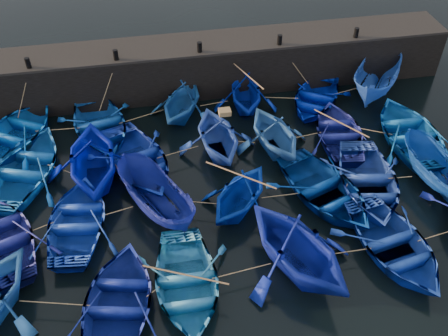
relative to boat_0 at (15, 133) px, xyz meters
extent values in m
plane|color=black|center=(8.95, -7.44, -0.55)|extent=(120.00, 120.00, 0.00)
cube|color=black|center=(8.95, 3.06, 0.70)|extent=(26.00, 2.50, 2.50)
cube|color=black|center=(8.95, 3.06, 2.01)|extent=(26.00, 2.50, 0.12)
cylinder|color=black|center=(0.95, 2.16, 2.32)|extent=(0.24, 0.24, 0.50)
cylinder|color=black|center=(4.95, 2.16, 2.32)|extent=(0.24, 0.24, 0.50)
cylinder|color=black|center=(8.95, 2.16, 2.32)|extent=(0.24, 0.24, 0.50)
cylinder|color=black|center=(12.95, 2.16, 2.32)|extent=(0.24, 0.24, 0.50)
cylinder|color=black|center=(16.95, 2.16, 2.32)|extent=(0.24, 0.24, 0.50)
imported|color=#04469F|center=(0.00, 0.00, 0.00)|extent=(6.01, 6.53, 1.10)
imported|color=#0D46A1|center=(3.81, -0.12, -0.03)|extent=(4.56, 5.67, 1.05)
imported|color=#175099|center=(7.78, 0.59, 0.42)|extent=(4.54, 4.75, 1.94)
imported|color=#031D96|center=(10.98, 0.74, 0.42)|extent=(3.70, 4.13, 1.95)
imported|color=#0019A2|center=(14.48, 0.32, -0.10)|extent=(5.04, 5.37, 0.91)
imported|color=blue|center=(17.84, 0.67, 0.46)|extent=(4.73, 5.40, 2.03)
imported|color=#0F54A8|center=(0.73, -2.48, 0.00)|extent=(5.26, 6.21, 1.10)
imported|color=#000FA7|center=(3.64, -3.28, 0.72)|extent=(4.34, 4.98, 2.55)
imported|color=#122FAF|center=(5.35, -2.92, -0.01)|extent=(5.25, 6.15, 1.08)
imported|color=#2142A2|center=(9.02, -2.45, 0.52)|extent=(3.85, 4.36, 2.14)
imported|color=#285EA7|center=(11.55, -2.68, 0.48)|extent=(4.10, 4.52, 2.07)
imported|color=navy|center=(14.71, -2.51, -0.09)|extent=(3.82, 4.90, 0.93)
imported|color=#0B54A7|center=(17.87, -3.27, -0.01)|extent=(3.88, 5.34, 1.09)
imported|color=navy|center=(0.22, -6.25, -0.05)|extent=(4.98, 5.79, 1.01)
imported|color=#163CC4|center=(2.99, -5.89, -0.08)|extent=(3.83, 4.97, 0.95)
imported|color=navy|center=(5.97, -5.63, 0.31)|extent=(3.61, 4.74, 1.73)
imported|color=#032DB4|center=(9.23, -6.08, 0.41)|extent=(4.77, 4.81, 1.92)
imported|color=navy|center=(12.76, -6.12, -0.03)|extent=(5.07, 5.92, 1.04)
imported|color=#1E3D93|center=(14.66, -5.97, -0.03)|extent=(4.43, 5.60, 1.05)
imported|color=navy|center=(17.47, -6.04, 0.22)|extent=(2.13, 4.20, 1.55)
imported|color=navy|center=(4.41, -9.80, -0.06)|extent=(4.35, 5.38, 0.99)
imported|color=#287BCC|center=(6.66, -9.50, -0.07)|extent=(3.41, 4.72, 0.97)
imported|color=navy|center=(10.57, -9.26, 0.71)|extent=(5.81, 6.13, 2.53)
imported|color=#15399E|center=(14.31, -9.27, -0.05)|extent=(4.30, 5.40, 1.01)
cube|color=olive|center=(9.32, -2.45, 1.70)|extent=(0.51, 0.42, 0.22)
cylinder|color=tan|center=(1.90, -0.06, 0.00)|extent=(2.01, 0.16, 0.04)
cylinder|color=tan|center=(5.79, 0.23, 0.00)|extent=(2.18, 0.75, 0.04)
cylinder|color=tan|center=(9.38, 0.67, 0.00)|extent=(1.40, 0.19, 0.04)
cylinder|color=tan|center=(12.73, 0.53, 0.00)|extent=(1.71, 0.46, 0.04)
cylinder|color=tan|center=(16.16, 0.50, 0.00)|extent=(1.57, 0.39, 0.04)
cylinder|color=tan|center=(2.19, -2.88, 0.00)|extent=(1.13, 0.83, 0.04)
cylinder|color=tan|center=(4.50, -3.10, 0.00)|extent=(0.13, 0.36, 0.04)
cylinder|color=tan|center=(7.19, -2.68, 0.00)|extent=(1.88, 0.51, 0.04)
cylinder|color=tan|center=(10.28, -2.56, 0.00)|extent=(0.74, 0.27, 0.04)
cylinder|color=tan|center=(13.13, -2.60, 0.00)|extent=(1.37, 0.21, 0.04)
cylinder|color=tan|center=(16.29, -2.89, 0.00)|extent=(1.37, 0.79, 0.04)
cylinder|color=tan|center=(1.61, -6.07, 0.00)|extent=(0.98, 0.39, 0.04)
cylinder|color=tan|center=(4.48, -5.76, 0.00)|extent=(1.19, 0.30, 0.04)
cylinder|color=tan|center=(7.60, -5.85, 0.00)|extent=(1.47, 0.49, 0.04)
cylinder|color=tan|center=(11.00, -6.10, 0.00)|extent=(1.73, 0.07, 0.04)
cylinder|color=tan|center=(13.71, -6.04, 0.00)|extent=(0.13, 0.17, 0.04)
cylinder|color=tan|center=(16.06, -6.00, 0.00)|extent=(1.01, 0.11, 0.04)
cylinder|color=tan|center=(2.36, -9.50, 0.00)|extent=(2.31, 0.64, 0.04)
cylinder|color=tan|center=(5.53, -9.65, 0.00)|extent=(0.47, 0.34, 0.04)
cylinder|color=tan|center=(8.61, -9.38, 0.00)|extent=(2.12, 0.27, 0.04)
cylinder|color=tan|center=(12.44, -9.27, 0.00)|extent=(1.94, 0.05, 0.04)
cylinder|color=tan|center=(16.14, -9.13, 0.00)|extent=(1.87, 0.32, 0.04)
cylinder|color=tan|center=(0.48, 1.63, 1.03)|extent=(1.00, 0.91, 2.09)
cylinder|color=tan|center=(4.38, 1.57, 1.03)|extent=(1.19, 1.03, 2.09)
cylinder|color=tan|center=(8.37, 1.92, 1.03)|extent=(1.21, 0.31, 2.09)
cylinder|color=tan|center=(11.97, 2.00, 1.03)|extent=(2.00, 0.15, 2.09)
cylinder|color=tan|center=(13.72, 1.79, 1.03)|extent=(1.57, 0.58, 2.09)
cylinder|color=tan|center=(17.40, 1.97, 1.03)|extent=(0.93, 0.23, 2.08)
cylinder|color=#99724C|center=(10.98, 0.74, 1.43)|extent=(1.08, 2.84, 0.06)
cylinder|color=#99724C|center=(14.71, -2.51, 0.41)|extent=(1.77, 2.49, 0.06)
cylinder|color=#99724C|center=(9.23, -6.08, 1.40)|extent=(2.34, 1.97, 0.06)
cylinder|color=#99724C|center=(6.66, -9.50, 0.45)|extent=(2.74, 1.32, 0.06)
camera|label=1|loc=(6.11, -19.40, 14.20)|focal=40.00mm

